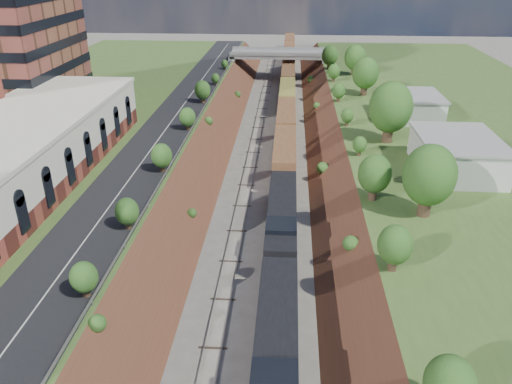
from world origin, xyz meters
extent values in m
cube|color=#3F5F27|center=(-33.00, 60.00, 2.50)|extent=(44.00, 180.00, 5.00)
cube|color=#3F5F27|center=(33.00, 60.00, 2.50)|extent=(44.00, 180.00, 5.00)
cube|color=brown|center=(-11.00, 60.00, 0.00)|extent=(10.00, 180.00, 10.00)
cube|color=brown|center=(11.00, 60.00, 0.00)|extent=(10.00, 180.00, 10.00)
cube|color=gray|center=(-2.60, 60.00, 0.09)|extent=(1.58, 180.00, 0.18)
cube|color=gray|center=(2.60, 60.00, 0.09)|extent=(1.58, 180.00, 0.18)
cube|color=black|center=(-15.50, 60.00, 5.05)|extent=(8.00, 180.00, 0.10)
cube|color=#99999E|center=(-11.40, 60.00, 5.55)|extent=(0.06, 171.00, 0.30)
cube|color=gray|center=(-11.50, 122.00, 3.10)|extent=(1.50, 8.00, 6.20)
cube|color=gray|center=(11.50, 122.00, 3.10)|extent=(1.50, 8.00, 6.20)
cube|color=gray|center=(0.00, 122.00, 6.20)|extent=(24.00, 8.00, 1.00)
cube|color=gray|center=(0.00, 118.00, 7.00)|extent=(24.00, 0.30, 0.80)
cube|color=gray|center=(0.00, 126.00, 7.00)|extent=(24.00, 0.30, 0.80)
cube|color=silver|center=(23.50, 52.00, 7.00)|extent=(9.00, 12.00, 4.00)
cube|color=silver|center=(23.00, 74.00, 6.80)|extent=(8.00, 10.00, 3.60)
cylinder|color=#473323|center=(17.00, 40.00, 6.31)|extent=(1.30, 1.30, 2.62)
ellipsoid|color=#254E1B|center=(17.00, 40.00, 9.46)|extent=(5.25, 5.25, 6.30)
cylinder|color=#473323|center=(-11.80, 20.00, 5.61)|extent=(0.66, 0.66, 1.22)
ellipsoid|color=#254E1B|center=(-11.80, 20.00, 7.08)|extent=(2.45, 2.45, 2.94)
cube|color=black|center=(2.60, 23.05, 2.48)|extent=(3.19, 19.11, 3.16)
cube|color=black|center=(2.60, 43.16, 2.48)|extent=(3.19, 19.11, 3.16)
cube|color=brown|center=(2.60, 112.95, 2.81)|extent=(3.19, 118.48, 3.82)
camera|label=1|loc=(3.04, -5.92, 29.08)|focal=35.00mm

